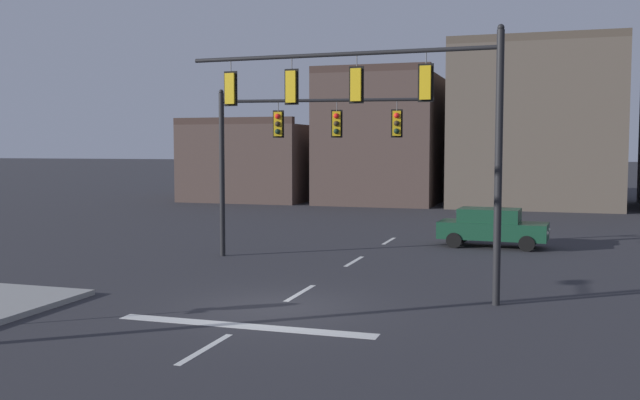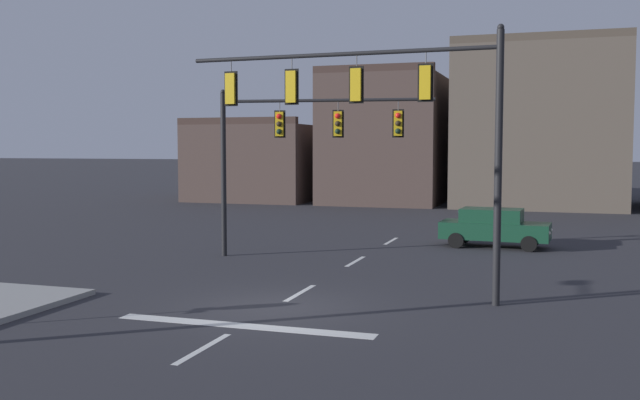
{
  "view_description": "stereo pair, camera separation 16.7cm",
  "coord_description": "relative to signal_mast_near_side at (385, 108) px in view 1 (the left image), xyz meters",
  "views": [
    {
      "loc": [
        6.7,
        -17.26,
        4.18
      ],
      "look_at": [
        0.49,
        2.32,
        2.66
      ],
      "focal_mm": 40.55,
      "sensor_mm": 36.0,
      "label": 1
    },
    {
      "loc": [
        6.86,
        -17.21,
        4.18
      ],
      "look_at": [
        0.49,
        2.32,
        2.66
      ],
      "focal_mm": 40.55,
      "sensor_mm": 36.0,
      "label": 2
    }
  ],
  "objects": [
    {
      "name": "building_row",
      "position": [
        3.39,
        34.87,
        -0.34
      ],
      "size": [
        51.19,
        13.64,
        11.46
      ],
      "color": "#473833",
      "rests_on": "ground"
    },
    {
      "name": "signal_mast_near_side",
      "position": [
        0.0,
        0.0,
        0.0
      ],
      "size": [
        9.0,
        0.64,
        7.33
      ],
      "color": "black",
      "rests_on": "ground"
    },
    {
      "name": "ground_plane",
      "position": [
        -2.38,
        -2.22,
        -5.23
      ],
      "size": [
        400.0,
        400.0,
        0.0
      ],
      "primitive_type": "plane",
      "color": "#2B2B30"
    },
    {
      "name": "stop_bar_paint",
      "position": [
        -2.38,
        -4.22,
        -5.23
      ],
      "size": [
        6.4,
        0.5,
        0.01
      ],
      "primitive_type": "cube",
      "color": "silver",
      "rests_on": "ground"
    },
    {
      "name": "car_lot_nearside",
      "position": [
        2.11,
        11.18,
        -4.37
      ],
      "size": [
        4.54,
        2.14,
        1.61
      ],
      "color": "#143D28",
      "rests_on": "ground"
    },
    {
      "name": "lane_centreline",
      "position": [
        -2.38,
        -0.22,
        -5.23
      ],
      "size": [
        0.16,
        26.4,
        0.01
      ],
      "color": "silver",
      "rests_on": "ground"
    },
    {
      "name": "signal_mast_far_side",
      "position": [
        -4.89,
        5.91,
        -0.76
      ],
      "size": [
        7.98,
        1.24,
        6.34
      ],
      "color": "black",
      "rests_on": "ground"
    }
  ]
}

